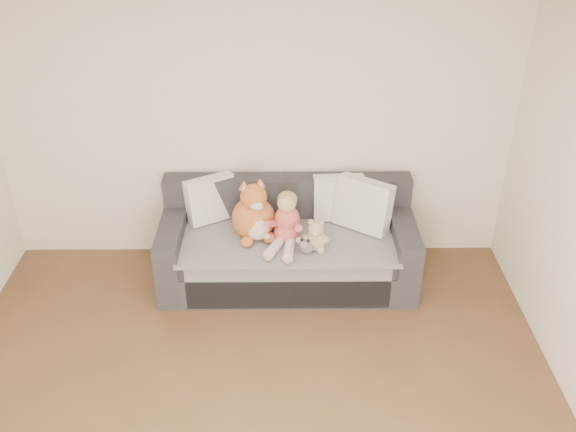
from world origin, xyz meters
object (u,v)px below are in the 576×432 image
Objects in this scene: sofa at (288,247)px; teddy_bear at (316,238)px; toddler at (286,223)px; sippy_cup at (291,238)px; plush_cat at (254,216)px.

sofa reaches higher than teddy_bear.
toddler is at bearing -95.55° from sofa.
sippy_cup is (0.04, -0.02, -0.14)m from toddler.
teddy_bear is 2.63× the size of sippy_cup.
toddler is 0.15m from sippy_cup.
sippy_cup is (0.31, -0.12, -0.15)m from plush_cat.
teddy_bear is at bearing -50.21° from sofa.
toddler is at bearing -37.32° from plush_cat.
plush_cat is 5.13× the size of sippy_cup.
sofa is 19.91× the size of sippy_cup.
sofa is at bearing 137.65° from teddy_bear.
teddy_bear is at bearing -23.49° from sippy_cup.
plush_cat is at bearing -167.42° from sofa.
plush_cat is 1.95× the size of teddy_bear.
sippy_cup is at bearing -14.58° from toddler.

